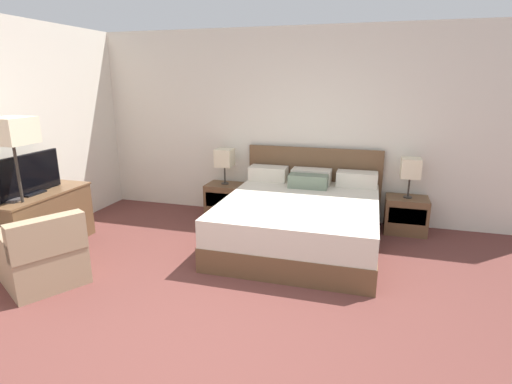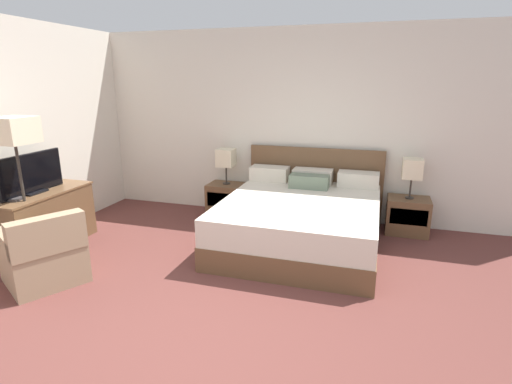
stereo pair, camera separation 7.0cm
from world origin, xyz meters
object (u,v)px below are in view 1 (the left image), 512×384
nightstand_right (406,215)px  dresser (40,220)px  table_lamp_left (224,158)px  tv (29,175)px  nightstand_left (225,199)px  armchair_by_window (44,258)px  table_lamp_right (411,169)px  bed (301,219)px  book_red_cover (8,200)px  floor_lamp (12,139)px

nightstand_right → dresser: dresser is taller
table_lamp_left → tv: (-1.70, -1.87, 0.05)m
nightstand_left → nightstand_right: bearing=0.0°
nightstand_right → tv: size_ratio=0.61×
dresser → armchair_by_window: (0.72, -0.73, -0.08)m
nightstand_left → table_lamp_right: 2.67m
nightstand_left → dresser: size_ratio=0.44×
nightstand_right → dresser: (-4.30, -1.81, 0.12)m
bed → table_lamp_left: bed is taller
bed → table_lamp_right: 1.61m
table_lamp_left → book_red_cover: table_lamp_left is taller
table_lamp_left → dresser: table_lamp_left is taller
nightstand_left → tv: bearing=-132.3°
dresser → floor_lamp: 1.10m
nightstand_left → table_lamp_right: table_lamp_right is taller
table_lamp_right → tv: bearing=-156.5°
dresser → armchair_by_window: bearing=-45.1°
table_lamp_left → tv: bearing=-132.3°
table_lamp_right → tv: (-4.29, -1.87, 0.05)m
bed → dresser: size_ratio=1.70×
dresser → table_lamp_left: bearing=46.7°
dresser → tv: (0.00, -0.06, 0.57)m
table_lamp_left → dresser: size_ratio=0.43×
bed → table_lamp_right: bed is taller
table_lamp_right → floor_lamp: (-4.14, -2.16, 0.52)m
tv → armchair_by_window: (0.72, -0.67, -0.65)m
nightstand_right → armchair_by_window: 4.38m
bed → nightstand_left: size_ratio=3.91×
book_red_cover → dresser: bearing=87.0°
table_lamp_right → armchair_by_window: table_lamp_right is taller
book_red_cover → floor_lamp: size_ratio=0.16×
bed → table_lamp_left: size_ratio=4.00×
book_red_cover → armchair_by_window: armchair_by_window is taller
bed → nightstand_left: bearing=149.0°
table_lamp_right → dresser: (-4.30, -1.81, -0.52)m
book_red_cover → floor_lamp: bearing=4.5°
dresser → bed: bearing=19.0°
table_lamp_left → book_red_cover: (-1.73, -2.17, -0.16)m
table_lamp_right → armchair_by_window: bearing=-144.6°
tv → book_red_cover: tv is taller
nightstand_right → table_lamp_right: bearing=90.0°
nightstand_left → book_red_cover: bearing=-128.4°
dresser → armchair_by_window: 1.03m
tv → floor_lamp: bearing=-61.3°
table_lamp_right → book_red_cover: 4.84m
table_lamp_right → dresser: 4.69m
nightstand_right → floor_lamp: 4.81m
tv → armchair_by_window: 1.18m
armchair_by_window → dresser: bearing=134.9°
floor_lamp → nightstand_right: bearing=27.6°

